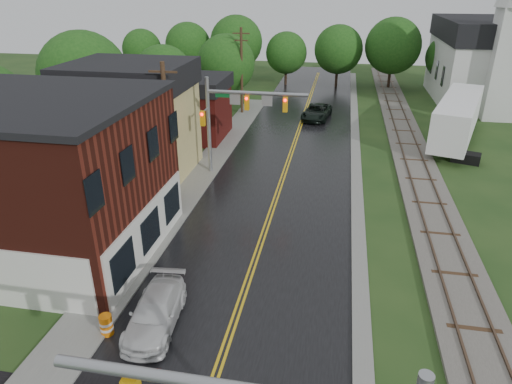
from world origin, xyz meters
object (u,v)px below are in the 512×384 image
(utility_pole_c, at_px, (242,70))
(construction_barrel, at_px, (106,325))
(pickup_white, at_px, (156,312))
(tree_left_c, at_px, (165,77))
(utility_pole_b, at_px, (168,131))
(church, at_px, (488,53))
(suv_dark, at_px, (317,112))
(tree_left_b, at_px, (85,79))
(semi_trailer, at_px, (458,117))
(tree_left_e, at_px, (227,65))
(brick_building, at_px, (17,175))
(traffic_signal_far, at_px, (237,109))

(utility_pole_c, relative_size, construction_barrel, 9.57)
(pickup_white, bearing_deg, utility_pole_c, 90.88)
(tree_left_c, bearing_deg, utility_pole_b, -68.51)
(church, bearing_deg, suv_dark, -150.44)
(utility_pole_c, bearing_deg, church, 19.97)
(tree_left_b, xyz_separation_m, semi_trailer, (31.93, 5.71, -3.30))
(tree_left_e, distance_m, suv_dark, 11.36)
(tree_left_e, relative_size, pickup_white, 1.75)
(church, relative_size, tree_left_c, 2.61)
(tree_left_b, relative_size, pickup_white, 2.08)
(tree_left_b, xyz_separation_m, tree_left_c, (4.00, 8.00, -1.21))
(brick_building, bearing_deg, construction_barrel, -38.26)
(tree_left_e, relative_size, semi_trailer, 0.61)
(church, bearing_deg, construction_barrel, -119.25)
(utility_pole_c, distance_m, pickup_white, 34.43)
(church, xyz_separation_m, tree_left_c, (-33.85, -13.84, -1.32))
(traffic_signal_far, height_order, semi_trailer, traffic_signal_far)
(brick_building, height_order, tree_left_b, tree_left_b)
(construction_barrel, bearing_deg, traffic_signal_far, 85.11)
(tree_left_e, bearing_deg, suv_dark, -14.74)
(church, bearing_deg, pickup_white, -117.94)
(tree_left_c, bearing_deg, church, 22.24)
(utility_pole_c, relative_size, pickup_white, 1.93)
(utility_pole_b, relative_size, tree_left_e, 1.10)
(utility_pole_b, distance_m, semi_trailer, 26.17)
(brick_building, xyz_separation_m, utility_pole_b, (5.68, 7.00, 0.57))
(tree_left_e, xyz_separation_m, suv_dark, (10.27, -2.70, -4.05))
(tree_left_b, xyz_separation_m, construction_barrel, (12.85, -22.80, -5.25))
(pickup_white, xyz_separation_m, semi_trailer, (17.28, 27.60, 1.74))
(church, distance_m, tree_left_c, 36.59)
(brick_building, distance_m, tree_left_c, 24.94)
(tree_left_c, bearing_deg, brick_building, -86.86)
(utility_pole_b, height_order, tree_left_b, tree_left_b)
(pickup_white, bearing_deg, construction_barrel, -158.55)
(utility_pole_c, distance_m, construction_barrel, 35.21)
(tree_left_b, relative_size, suv_dark, 1.77)
(tree_left_e, bearing_deg, traffic_signal_far, -74.11)
(tree_left_b, relative_size, semi_trailer, 0.72)
(utility_pole_b, height_order, utility_pole_c, same)
(suv_dark, xyz_separation_m, pickup_white, (-4.62, -33.20, -0.08))
(suv_dark, xyz_separation_m, construction_barrel, (-6.42, -34.10, -0.29))
(utility_pole_b, xyz_separation_m, semi_trailer, (20.88, 15.60, -2.31))
(church, bearing_deg, utility_pole_c, -160.03)
(semi_trailer, bearing_deg, construction_barrel, -123.80)
(tree_left_c, relative_size, construction_barrel, 8.14)
(utility_pole_b, distance_m, suv_dark, 23.08)
(traffic_signal_far, xyz_separation_m, tree_left_c, (-10.38, 12.90, -0.46))
(utility_pole_b, distance_m, utility_pole_c, 22.00)
(tree_left_b, bearing_deg, traffic_signal_far, -18.81)
(traffic_signal_far, xyz_separation_m, pickup_white, (0.27, -17.00, -4.30))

